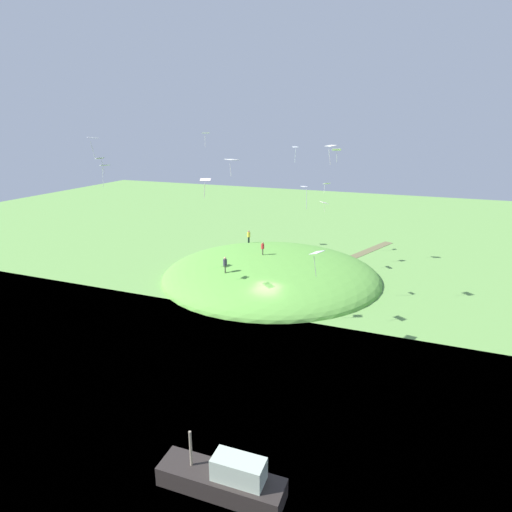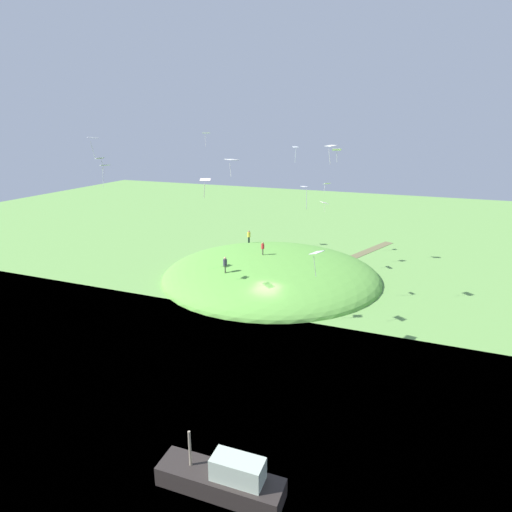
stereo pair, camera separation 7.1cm
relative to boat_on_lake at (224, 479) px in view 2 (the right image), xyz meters
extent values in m
plane|color=#679B4A|center=(22.12, 5.90, -0.80)|extent=(160.00, 160.00, 0.00)
ellipsoid|color=#60A641|center=(30.64, 8.44, -0.80)|extent=(25.84, 26.05, 5.16)
cube|color=brown|center=(45.16, -0.76, -0.78)|extent=(14.40, 6.78, 0.04)
cube|color=#292421|center=(0.00, 0.22, -0.26)|extent=(1.85, 6.49, 1.06)
cube|color=#A9B8A4|center=(0.02, -0.75, 0.85)|extent=(1.25, 2.60, 1.16)
cylinder|color=gray|center=(-0.04, 1.84, 1.28)|extent=(0.14, 0.14, 2.02)
cube|color=#54553E|center=(30.77, 9.55, 2.16)|extent=(0.23, 0.21, 0.76)
cylinder|color=red|center=(30.77, 9.55, 2.84)|extent=(0.51, 0.51, 0.60)
sphere|color=#9E7551|center=(30.77, 9.55, 3.25)|extent=(0.23, 0.23, 0.23)
cube|color=black|center=(37.85, 14.27, 1.43)|extent=(0.22, 0.27, 0.84)
cylinder|color=gold|center=(37.85, 14.27, 2.18)|extent=(0.59, 0.59, 0.67)
sphere|color=#A46A60|center=(37.85, 14.27, 2.64)|extent=(0.25, 0.25, 0.25)
cube|color=#505040|center=(24.28, 11.44, 1.80)|extent=(0.27, 0.23, 0.86)
cylinder|color=#383647|center=(24.28, 11.44, 2.57)|extent=(0.59, 0.59, 0.68)
sphere|color=tan|center=(24.28, 11.44, 3.03)|extent=(0.26, 0.26, 0.26)
cube|color=silver|center=(37.75, 2.65, 13.87)|extent=(1.00, 1.23, 0.28)
cylinder|color=silver|center=(37.82, 2.61, 12.97)|extent=(0.13, 0.08, 1.26)
cube|color=white|center=(15.33, 6.33, 14.17)|extent=(1.22, 1.30, 0.06)
cylinder|color=white|center=(15.05, 6.35, 13.40)|extent=(0.12, 0.16, 1.01)
cube|color=silver|center=(36.73, 3.44, 9.88)|extent=(0.98, 1.01, 0.22)
cylinder|color=silver|center=(36.49, 3.67, 9.18)|extent=(0.12, 0.06, 0.98)
cube|color=white|center=(24.12, 2.87, 11.15)|extent=(0.85, 0.84, 0.06)
cylinder|color=white|center=(23.95, 2.58, 9.98)|extent=(0.32, 0.05, 1.97)
cube|color=white|center=(16.35, 19.90, 13.85)|extent=(0.88, 0.77, 0.13)
cylinder|color=white|center=(16.33, 19.63, 13.07)|extent=(0.15, 0.10, 1.18)
cube|color=silver|center=(15.41, -0.61, 7.46)|extent=(1.29, 1.08, 0.24)
cylinder|color=silver|center=(15.42, -0.49, 6.31)|extent=(0.28, 0.22, 1.73)
cube|color=silver|center=(37.55, 20.28, 15.70)|extent=(1.03, 1.20, 0.10)
cylinder|color=silver|center=(37.30, 20.30, 14.67)|extent=(0.18, 0.10, 1.56)
cube|color=white|center=(23.99, 0.52, 14.93)|extent=(1.21, 1.22, 0.12)
cylinder|color=white|center=(23.70, 0.54, 13.98)|extent=(0.06, 0.24, 1.40)
cube|color=white|center=(39.68, 8.43, 13.99)|extent=(0.88, 0.84, 0.10)
cylinder|color=white|center=(39.40, 8.32, 12.93)|extent=(0.11, 0.14, 1.77)
cube|color=white|center=(14.42, 18.73, 15.69)|extent=(1.40, 1.42, 0.11)
cylinder|color=white|center=(14.38, 18.85, 14.71)|extent=(0.18, 0.20, 1.36)
cube|color=white|center=(15.32, 8.70, 12.53)|extent=(0.86, 1.00, 0.16)
cylinder|color=white|center=(15.11, 8.70, 11.71)|extent=(0.13, 0.20, 1.22)
cube|color=white|center=(34.28, 3.15, 7.95)|extent=(1.32, 1.24, 0.23)
cylinder|color=white|center=(34.41, 3.09, 7.22)|extent=(0.16, 0.15, 0.91)
cube|color=silver|center=(19.47, 22.09, 12.90)|extent=(1.14, 1.07, 0.13)
cylinder|color=silver|center=(19.27, 22.34, 11.71)|extent=(0.27, 0.11, 1.90)
camera|label=1|loc=(-15.09, -7.56, 16.70)|focal=29.88mm
camera|label=2|loc=(-15.06, -7.63, 16.70)|focal=29.88mm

